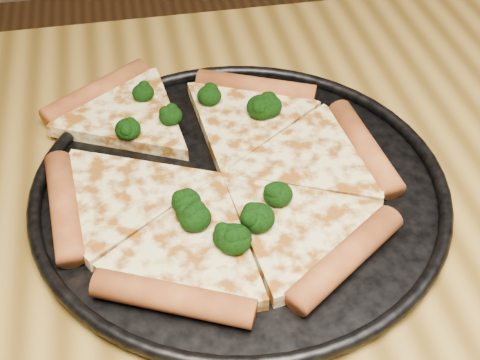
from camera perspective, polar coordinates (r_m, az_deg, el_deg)
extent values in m
cube|color=olive|center=(0.53, 15.33, -11.28)|extent=(1.20, 0.90, 0.04)
cylinder|color=black|center=(0.56, 0.00, -0.96)|extent=(0.34, 0.34, 0.01)
torus|color=black|center=(0.56, 0.00, -0.45)|extent=(0.35, 0.35, 0.01)
cylinder|color=#C46831|center=(0.60, 10.72, 2.84)|extent=(0.03, 0.12, 0.02)
cylinder|color=#C46831|center=(0.66, 1.37, 8.05)|extent=(0.12, 0.07, 0.02)
cylinder|color=#C46831|center=(0.67, -12.31, 7.46)|extent=(0.11, 0.09, 0.02)
cylinder|color=#C46831|center=(0.55, -15.00, -2.18)|extent=(0.03, 0.12, 0.02)
cylinder|color=#C46831|center=(0.47, -5.80, -10.13)|extent=(0.12, 0.07, 0.02)
cylinder|color=#C46831|center=(0.50, 9.17, -6.67)|extent=(0.11, 0.09, 0.02)
ellipsoid|color=black|center=(0.60, -9.69, 4.38)|extent=(0.02, 0.02, 0.02)
ellipsoid|color=black|center=(0.51, -3.92, -3.27)|extent=(0.03, 0.03, 0.02)
ellipsoid|color=black|center=(0.64, -8.39, 7.50)|extent=(0.02, 0.02, 0.02)
ellipsoid|color=black|center=(0.61, -6.04, 5.57)|extent=(0.02, 0.02, 0.02)
ellipsoid|color=black|center=(0.51, 1.52, -3.28)|extent=(0.03, 0.03, 0.02)
ellipsoid|color=black|center=(0.52, -4.45, -2.80)|extent=(0.02, 0.02, 0.02)
ellipsoid|color=black|center=(0.50, -1.06, -4.94)|extent=(0.02, 0.02, 0.02)
ellipsoid|color=black|center=(0.49, -0.51, -5.14)|extent=(0.03, 0.03, 0.02)
ellipsoid|color=black|center=(0.63, -2.68, 7.30)|extent=(0.02, 0.02, 0.02)
ellipsoid|color=black|center=(0.53, 3.30, -1.24)|extent=(0.02, 0.02, 0.02)
ellipsoid|color=black|center=(0.52, -4.68, -1.88)|extent=(0.02, 0.02, 0.02)
ellipsoid|color=black|center=(0.62, 2.42, 6.43)|extent=(0.03, 0.03, 0.02)
ellipsoid|color=black|center=(0.61, 1.88, 6.33)|extent=(0.03, 0.03, 0.02)
ellipsoid|color=black|center=(0.60, -9.69, 4.25)|extent=(0.02, 0.02, 0.02)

